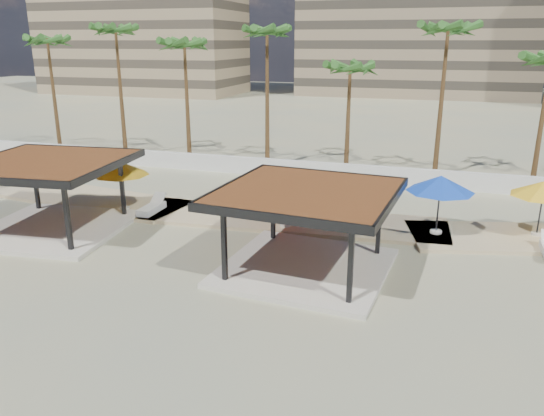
{
  "coord_description": "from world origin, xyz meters",
  "views": [
    {
      "loc": [
        9.07,
        -17.93,
        8.92
      ],
      "look_at": [
        1.87,
        4.73,
        1.4
      ],
      "focal_mm": 35.0,
      "sensor_mm": 36.0,
      "label": 1
    }
  ],
  "objects": [
    {
      "name": "ground",
      "position": [
        0.0,
        0.0,
        0.0
      ],
      "size": [
        200.0,
        200.0,
        0.0
      ],
      "primitive_type": "plane",
      "color": "tan",
      "rests_on": "ground"
    },
    {
      "name": "palm_a",
      "position": [
        -21.0,
        18.3,
        8.57
      ],
      "size": [
        3.0,
        3.0,
        9.76
      ],
      "color": "brown",
      "rests_on": "ground"
    },
    {
      "name": "promenade",
      "position": [
        2.0,
        7.67,
        0.06
      ],
      "size": [
        44.45,
        7.97,
        0.24
      ],
      "color": "#C6B284",
      "rests_on": "ground"
    },
    {
      "name": "pavilion_west",
      "position": [
        -8.63,
        2.22,
        2.11
      ],
      "size": [
        7.67,
        7.67,
        3.54
      ],
      "rotation": [
        0.0,
        0.0,
        0.1
      ],
      "color": "beige",
      "rests_on": "ground"
    },
    {
      "name": "palm_e",
      "position": [
        3.0,
        18.4,
        6.93
      ],
      "size": [
        3.0,
        3.0,
        8.02
      ],
      "color": "brown",
      "rests_on": "ground"
    },
    {
      "name": "umbrella_c",
      "position": [
        2.21,
        5.8,
        2.53
      ],
      "size": [
        3.11,
        3.11,
        2.73
      ],
      "rotation": [
        0.0,
        0.0,
        0.01
      ],
      "color": "beige",
      "rests_on": "promenade"
    },
    {
      "name": "umbrella_d",
      "position": [
        9.33,
        7.01,
        2.6
      ],
      "size": [
        3.48,
        3.48,
        2.81
      ],
      "rotation": [
        0.0,
        0.0,
        0.11
      ],
      "color": "beige",
      "rests_on": "promenade"
    },
    {
      "name": "palm_d",
      "position": [
        -3.0,
        18.9,
        9.13
      ],
      "size": [
        3.0,
        3.0,
        10.36
      ],
      "color": "brown",
      "rests_on": "ground"
    },
    {
      "name": "building_mid",
      "position": [
        4.0,
        78.0,
        14.27
      ],
      "size": [
        38.0,
        16.0,
        30.4
      ],
      "color": "#847259",
      "rests_on": "ground"
    },
    {
      "name": "palm_c",
      "position": [
        -9.0,
        18.1,
        8.34
      ],
      "size": [
        3.0,
        3.0,
        9.52
      ],
      "color": "brown",
      "rests_on": "ground"
    },
    {
      "name": "umbrella_b",
      "position": [
        -6.89,
        5.8,
        2.44
      ],
      "size": [
        3.9,
        3.9,
        2.62
      ],
      "rotation": [
        0.0,
        0.0,
        0.42
      ],
      "color": "beige",
      "rests_on": "promenade"
    },
    {
      "name": "pavilion_central",
      "position": [
        4.36,
        1.4,
        2.03
      ],
      "size": [
        7.25,
        7.25,
        3.41
      ],
      "rotation": [
        0.0,
        0.0,
        -0.08
      ],
      "color": "beige",
      "rests_on": "ground"
    },
    {
      "name": "boundary_wall",
      "position": [
        0.0,
        16.0,
        0.6
      ],
      "size": [
        56.0,
        0.3,
        1.2
      ],
      "primitive_type": "cube",
      "color": "silver",
      "rests_on": "ground"
    },
    {
      "name": "palm_f",
      "position": [
        9.0,
        18.6,
        9.21
      ],
      "size": [
        3.0,
        3.0,
        10.45
      ],
      "color": "brown",
      "rests_on": "ground"
    },
    {
      "name": "building_west",
      "position": [
        -42.0,
        68.0,
        15.27
      ],
      "size": [
        34.0,
        16.0,
        32.4
      ],
      "color": "#937F60",
      "rests_on": "ground"
    },
    {
      "name": "lounger_b",
      "position": [
        5.19,
        6.78,
        0.37
      ],
      "size": [
        1.13,
        2.22,
        0.8
      ],
      "rotation": [
        0.0,
        0.0,
        1.8
      ],
      "color": "silver",
      "rests_on": "promenade"
    },
    {
      "name": "lounger_a",
      "position": [
        -5.24,
        5.85,
        0.38
      ],
      "size": [
        0.72,
        2.16,
        0.82
      ],
      "rotation": [
        0.0,
        0.0,
        1.58
      ],
      "color": "silver",
      "rests_on": "promenade"
    },
    {
      "name": "umbrella_e",
      "position": [
        13.87,
        8.17,
        2.44
      ],
      "size": [
        3.61,
        3.61,
        2.63
      ],
      "rotation": [
        0.0,
        0.0,
        0.26
      ],
      "color": "beige",
      "rests_on": "promenade"
    },
    {
      "name": "palm_b",
      "position": [
        -15.0,
        18.7,
        9.3
      ],
      "size": [
        3.0,
        3.0,
        10.54
      ],
      "color": "brown",
      "rests_on": "ground"
    },
    {
      "name": "umbrella_f",
      "position": [
        -16.28,
        9.08,
        2.23
      ],
      "size": [
        3.32,
        3.32,
        2.39
      ],
      "rotation": [
        0.0,
        0.0,
        0.28
      ],
      "color": "beige",
      "rests_on": "promenade"
    }
  ]
}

